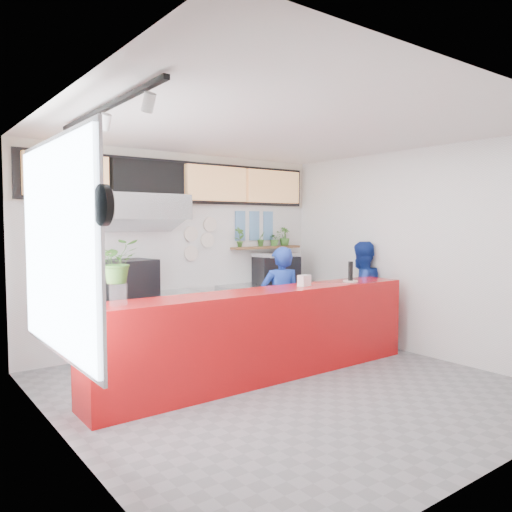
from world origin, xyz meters
TOP-DOWN VIEW (x-y plane):
  - floor at (0.00, 0.00)m, footprint 5.00×5.00m
  - ceiling at (0.00, 0.00)m, footprint 5.00×5.00m
  - wall_back at (0.00, 2.50)m, footprint 5.00×0.00m
  - wall_left at (-2.50, 0.00)m, footprint 0.00×5.00m
  - wall_right at (2.50, 0.00)m, footprint 0.00×5.00m
  - service_counter at (0.00, 0.40)m, footprint 4.50×0.60m
  - cream_band at (0.00, 2.49)m, footprint 5.00×0.02m
  - prep_bench at (-0.80, 2.20)m, footprint 1.80×0.60m
  - panini_oven at (-0.96, 2.20)m, footprint 0.67×0.67m
  - extraction_hood at (-0.80, 2.15)m, footprint 1.20×0.70m
  - hood_lip at (-0.80, 2.15)m, footprint 1.20×0.69m
  - right_bench at (1.50, 2.20)m, footprint 1.80×0.60m
  - espresso_machine at (1.65, 2.20)m, footprint 0.78×0.62m
  - espresso_tray at (1.65, 2.20)m, footprint 0.77×0.58m
  - herb_shelf at (1.60, 2.40)m, footprint 1.40×0.18m
  - menu_board_far_left at (-1.75, 2.38)m, footprint 1.10×0.10m
  - menu_board_mid_left at (-0.59, 2.38)m, footprint 1.10×0.10m
  - menu_board_mid_right at (0.57, 2.38)m, footprint 1.10×0.10m
  - menu_board_far_right at (1.73, 2.38)m, footprint 1.10×0.10m
  - soffit at (0.00, 2.46)m, footprint 4.80×0.04m
  - window_pane at (-2.47, 0.30)m, footprint 0.04×2.20m
  - window_frame at (-2.45, 0.30)m, footprint 0.03×2.30m
  - wall_clock_rim at (-2.46, -0.90)m, footprint 0.05×0.30m
  - wall_clock_face at (-2.43, -0.90)m, footprint 0.02×0.26m
  - track_rail at (-2.10, 0.00)m, footprint 0.05×2.40m
  - dec_plate_a at (0.15, 2.47)m, footprint 0.24×0.03m
  - dec_plate_b at (0.45, 2.47)m, footprint 0.24×0.03m
  - dec_plate_c at (0.15, 2.47)m, footprint 0.24×0.03m
  - dec_plate_d at (0.50, 2.47)m, footprint 0.24×0.03m
  - photo_frame_a at (1.10, 2.48)m, footprint 0.20×0.02m
  - photo_frame_b at (1.40, 2.48)m, footprint 0.20×0.02m
  - photo_frame_c at (1.70, 2.48)m, footprint 0.20×0.02m
  - photo_frame_d at (1.10, 2.48)m, footprint 0.20×0.02m
  - photo_frame_e at (1.40, 2.48)m, footprint 0.20×0.02m
  - photo_frame_f at (1.70, 2.48)m, footprint 0.20×0.02m
  - staff_center at (0.75, 0.98)m, footprint 0.68×0.56m
  - staff_right at (2.33, 0.89)m, footprint 0.86×0.71m
  - herb_a at (1.03, 2.40)m, footprint 0.19×0.14m
  - herb_b at (1.49, 2.40)m, footprint 0.17×0.15m
  - herb_c at (1.79, 2.40)m, footprint 0.24×0.21m
  - herb_d at (2.01, 2.40)m, footprint 0.19×0.17m
  - glass_vase at (-1.86, 0.39)m, footprint 0.22×0.22m
  - basil_vase at (-1.86, 0.39)m, footprint 0.42×0.37m
  - napkin_holder at (0.66, 0.39)m, footprint 0.18×0.13m
  - white_plate at (1.51, 0.37)m, footprint 0.27×0.27m
  - pepper_mill at (1.51, 0.37)m, footprint 0.08×0.08m

SIDE VIEW (x-z plane):
  - floor at x=0.00m, z-range 0.00..0.00m
  - prep_bench at x=-0.80m, z-range 0.00..0.90m
  - right_bench at x=1.50m, z-range 0.00..0.90m
  - service_counter at x=0.00m, z-range 0.00..1.10m
  - staff_center at x=0.75m, z-range 0.00..1.59m
  - staff_right at x=2.33m, z-range 0.00..1.63m
  - white_plate at x=1.51m, z-range 1.10..1.12m
  - espresso_machine at x=1.65m, z-range 0.90..1.35m
  - panini_oven at x=-0.96m, z-range 0.90..1.41m
  - napkin_holder at x=0.66m, z-range 1.10..1.25m
  - glass_vase at x=-1.86m, z-range 1.10..1.32m
  - pepper_mill at x=1.51m, z-range 1.11..1.38m
  - espresso_tray at x=1.65m, z-range 1.35..1.42m
  - dec_plate_c at x=0.15m, z-range 1.33..1.57m
  - wall_back at x=0.00m, z-range -1.00..4.00m
  - wall_left at x=-2.50m, z-range -1.00..4.00m
  - wall_right at x=2.50m, z-range -1.00..4.00m
  - herb_shelf at x=1.60m, z-range 1.48..1.52m
  - basil_vase at x=-1.86m, z-range 1.32..1.76m
  - herb_c at x=1.79m, z-range 1.52..1.78m
  - dec_plate_b at x=0.45m, z-range 1.53..1.77m
  - herb_b at x=1.49m, z-range 1.52..1.78m
  - herb_d at x=2.01m, z-range 1.52..1.85m
  - herb_a at x=1.03m, z-range 1.52..1.86m
  - window_pane at x=-2.47m, z-range 0.75..2.65m
  - window_frame at x=-2.45m, z-range 0.70..2.70m
  - dec_plate_a at x=0.15m, z-range 1.63..1.87m
  - photo_frame_d at x=1.10m, z-range 1.62..1.88m
  - photo_frame_e at x=1.40m, z-range 1.62..1.88m
  - photo_frame_f at x=1.70m, z-range 1.62..1.88m
  - dec_plate_d at x=0.50m, z-range 1.78..2.02m
  - hood_lip at x=-0.80m, z-range 1.79..2.11m
  - photo_frame_a at x=1.10m, z-range 1.88..2.12m
  - photo_frame_b at x=1.40m, z-range 1.88..2.12m
  - photo_frame_c at x=1.70m, z-range 1.88..2.12m
  - wall_clock_rim at x=-2.46m, z-range 1.90..2.20m
  - wall_clock_face at x=-2.43m, z-range 1.92..2.18m
  - extraction_hood at x=-0.80m, z-range 1.98..2.32m
  - menu_board_far_left at x=-1.75m, z-range 2.27..2.82m
  - menu_board_mid_left at x=-0.59m, z-range 2.27..2.82m
  - menu_board_mid_right at x=0.57m, z-range 2.27..2.82m
  - menu_board_far_right at x=1.73m, z-range 2.27..2.82m
  - soffit at x=0.00m, z-range 2.22..2.88m
  - cream_band at x=0.00m, z-range 2.20..3.00m
  - track_rail at x=-2.10m, z-range 2.92..2.96m
  - ceiling at x=0.00m, z-range 3.00..3.00m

